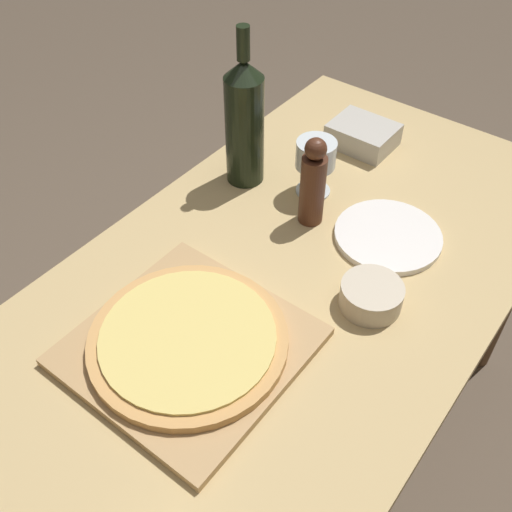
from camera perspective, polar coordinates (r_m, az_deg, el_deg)
ground_plane at (r=1.79m, az=0.51°, el=-20.14°), size 12.00×12.00×0.00m
dining_table at (r=1.23m, az=0.71°, el=-7.00°), size 0.77×1.62×0.75m
cutting_board at (r=1.08m, az=-6.40°, el=-8.56°), size 0.37×0.37×0.02m
pizza at (r=1.06m, az=-6.48°, el=-7.90°), size 0.35×0.35×0.02m
wine_bottle at (r=1.35m, az=-1.11°, el=12.68°), size 0.09×0.09×0.37m
pepper_mill at (r=1.26m, az=5.44°, el=6.89°), size 0.05×0.05×0.21m
wine_glass at (r=1.34m, az=5.71°, el=9.40°), size 0.09×0.09×0.13m
small_bowl at (r=1.14m, az=10.92°, el=-3.74°), size 0.12×0.12×0.05m
dinner_plate at (r=1.30m, az=12.45°, el=1.89°), size 0.23×0.23×0.01m
food_container at (r=1.55m, az=10.13°, el=11.28°), size 0.16×0.13×0.06m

